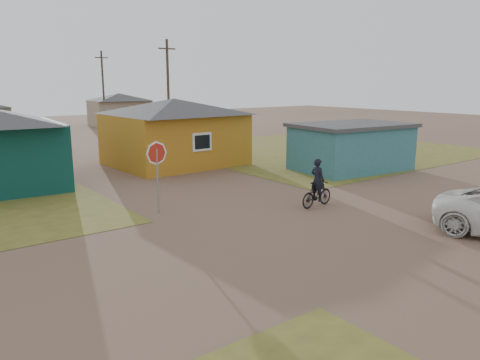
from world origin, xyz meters
TOP-DOWN VIEW (x-y plane):
  - ground at (0.00, 0.00)m, footprint 120.00×120.00m
  - grass_ne at (14.00, 13.00)m, footprint 20.00×18.00m
  - house_yellow at (2.50, 14.00)m, footprint 7.72×6.76m
  - shed_turquoise at (9.50, 6.50)m, footprint 6.71×4.93m
  - house_beige_east at (10.00, 40.00)m, footprint 6.95×6.05m
  - utility_pole_near at (6.50, 22.00)m, footprint 1.40×0.20m
  - utility_pole_far at (7.50, 38.00)m, footprint 1.40×0.20m
  - stop_sign at (-3.28, 4.96)m, footprint 0.87×0.27m
  - cyclist at (2.14, 2.01)m, footprint 1.74×0.65m

SIDE VIEW (x-z plane):
  - ground at x=0.00m, z-range 0.00..0.00m
  - grass_ne at x=14.00m, z-range 0.00..0.01m
  - cyclist at x=2.14m, z-range -0.26..1.67m
  - shed_turquoise at x=9.50m, z-range 0.01..2.61m
  - house_beige_east at x=10.00m, z-range 0.06..3.66m
  - stop_sign at x=-3.28m, z-range 0.62..3.35m
  - house_yellow at x=2.50m, z-range 0.05..3.95m
  - utility_pole_near at x=6.50m, z-range 0.14..8.14m
  - utility_pole_far at x=7.50m, z-range 0.14..8.14m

